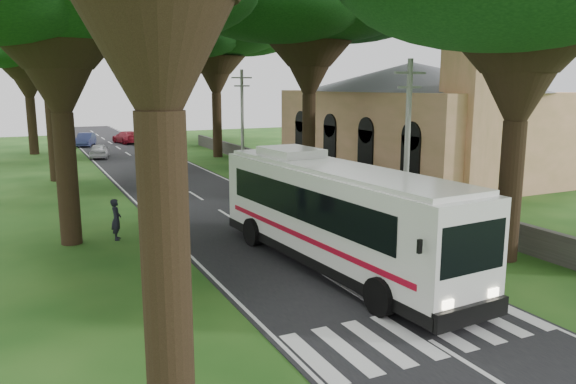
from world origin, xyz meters
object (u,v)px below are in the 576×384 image
Objects in this scene: church at (413,111)px; pole_far at (175,110)px; distant_car_b at (86,139)px; coach_bus at (334,213)px; distant_car_a at (99,151)px; pole_mid at (242,121)px; distant_car_c at (127,137)px; pole_near at (407,148)px; pedestrian at (116,219)px.

church is 3.00× the size of pole_far.
coach_bus is at bearing -67.88° from distant_car_b.
pole_mid is at bearing 129.35° from distant_car_a.
pole_far is 0.59× the size of coach_bus.
church is 4.74× the size of distant_car_c.
pole_near is 48.42m from distant_car_b.
coach_bus is (-4.70, -1.85, -2.05)m from pole_near.
coach_bus is 7.22× the size of pedestrian.
distant_car_c is at bearing 97.54° from pole_mid.
pole_mid is (-12.36, 4.45, -0.73)m from church.
distant_car_c is at bearing 29.21° from distant_car_b.
pole_near is at bearing -90.00° from pole_mid.
distant_car_a is 0.90× the size of distant_car_b.
distant_car_a is at bearing -72.27° from distant_car_b.
church is at bearing -56.23° from pedestrian.
pole_mid is 29.03m from distant_car_b.
distant_car_c is (-3.77, 8.51, -3.42)m from pole_far.
distant_car_a is at bearing 103.33° from pole_near.
distant_car_a is 11.66m from distant_car_b.
church is at bearing 51.50° from pole_near.
distant_car_b is at bearing 7.33° from pedestrian.
distant_car_c is (4.73, 0.96, 0.00)m from distant_car_b.
pole_near is 1.00× the size of pole_far.
church is at bearing -39.17° from distant_car_b.
distant_car_a is 30.28m from pedestrian.
coach_bus is 10.33m from pedestrian.
coach_bus is at bearing -96.41° from pole_far.
pedestrian is (-11.59, 5.77, -3.24)m from pole_near.
distant_car_a is at bearing 135.73° from church.
pole_near is (-12.36, -15.55, -0.73)m from church.
pole_far reaches higher than coach_bus.
pole_near reaches higher than coach_bus.
pole_far is 1.80× the size of distant_car_b.
pedestrian is at bearing -108.70° from pole_far.
pole_far is 2.00× the size of distant_car_a.
distant_car_b is at bearing 90.23° from coach_bus.
distant_car_c is at bearing 113.93° from pole_far.
distant_car_a is (-8.50, 35.89, -3.47)m from pole_near.
distant_car_b is 4.82m from distant_car_c.
pole_near is 1.80× the size of distant_car_b.
church is 24.53m from coach_bus.
distant_car_a is (-3.80, 37.74, -1.42)m from coach_bus.
coach_bus reaches higher than distant_car_a.
pedestrian reaches higher than distant_car_a.
distant_car_a is (-20.86, 20.34, -4.20)m from church.
pole_far is at bearing -23.87° from distant_car_b.
church is at bearing -63.18° from pole_far.
distant_car_b is 41.90m from pedestrian.
pole_mid reaches higher than distant_car_c.
church reaches higher than coach_bus.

